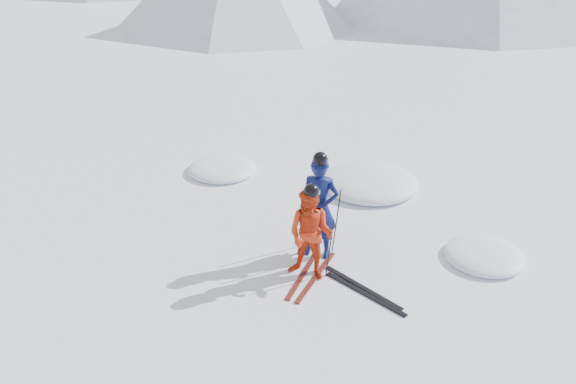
% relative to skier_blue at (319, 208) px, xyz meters
% --- Properties ---
extents(ground, '(160.00, 160.00, 0.00)m').
position_rel_skier_blue_xyz_m(ground, '(1.34, -0.39, -0.98)').
color(ground, white).
rests_on(ground, ground).
extents(skier_blue, '(0.79, 0.60, 1.97)m').
position_rel_skier_blue_xyz_m(skier_blue, '(0.00, 0.00, 0.00)').
color(skier_blue, '#0D154E').
rests_on(skier_blue, ground).
extents(skier_red, '(0.88, 0.71, 1.70)m').
position_rel_skier_blue_xyz_m(skier_red, '(0.18, -0.71, -0.14)').
color(skier_red, red).
rests_on(skier_red, ground).
extents(pole_blue_left, '(0.13, 0.09, 1.31)m').
position_rel_skier_blue_xyz_m(pole_blue_left, '(-0.30, 0.15, -0.33)').
color(pole_blue_left, black).
rests_on(pole_blue_left, ground).
extents(pole_blue_right, '(0.13, 0.08, 1.31)m').
position_rel_skier_blue_xyz_m(pole_blue_right, '(0.25, 0.25, -0.33)').
color(pole_blue_right, black).
rests_on(pole_blue_right, ground).
extents(pole_red_left, '(0.11, 0.09, 1.13)m').
position_rel_skier_blue_xyz_m(pole_red_left, '(-0.12, -0.46, -0.42)').
color(pole_red_left, black).
rests_on(pole_red_left, ground).
extents(pole_red_right, '(0.11, 0.08, 1.13)m').
position_rel_skier_blue_xyz_m(pole_red_right, '(0.48, -0.56, -0.42)').
color(pole_red_right, black).
rests_on(pole_red_right, ground).
extents(ski_worn_left, '(0.30, 1.70, 0.03)m').
position_rel_skier_blue_xyz_m(ski_worn_left, '(0.06, -0.71, -0.97)').
color(ski_worn_left, black).
rests_on(ski_worn_left, ground).
extents(ski_worn_right, '(0.18, 1.70, 0.03)m').
position_rel_skier_blue_xyz_m(ski_worn_right, '(0.30, -0.71, -0.97)').
color(ski_worn_right, black).
rests_on(ski_worn_right, ground).
extents(ski_loose_a, '(1.63, 0.67, 0.03)m').
position_rel_skier_blue_xyz_m(ski_loose_a, '(1.15, -0.64, -0.97)').
color(ski_loose_a, black).
rests_on(ski_loose_a, ground).
extents(ski_loose_b, '(1.64, 0.61, 0.03)m').
position_rel_skier_blue_xyz_m(ski_loose_b, '(1.25, -0.79, -0.97)').
color(ski_loose_b, black).
rests_on(ski_loose_b, ground).
extents(snow_lumps, '(9.44, 7.15, 0.49)m').
position_rel_skier_blue_xyz_m(snow_lumps, '(-0.14, 2.30, -0.98)').
color(snow_lumps, white).
rests_on(snow_lumps, ground).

